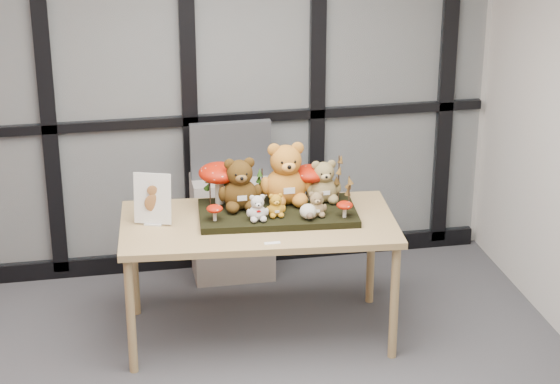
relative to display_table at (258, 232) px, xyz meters
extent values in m
plane|color=beige|center=(-0.72, 1.05, 0.72)|extent=(5.00, 0.00, 5.00)
cube|color=#2D383F|center=(-0.72, 1.02, 0.72)|extent=(4.90, 0.02, 2.70)
cube|color=black|center=(-0.72, 1.02, -0.62)|extent=(4.90, 0.06, 0.12)
cube|color=black|center=(-0.72, 1.02, 0.37)|extent=(4.90, 0.06, 0.06)
cube|color=black|center=(-1.17, 1.02, 0.72)|extent=(0.10, 0.06, 2.70)
cube|color=black|center=(-0.27, 1.02, 0.72)|extent=(0.10, 0.06, 2.70)
cube|color=black|center=(0.58, 1.02, 0.72)|extent=(0.10, 0.06, 2.70)
cube|color=black|center=(1.48, 1.02, 0.72)|extent=(0.10, 0.06, 2.70)
cube|color=#A18957|center=(0.00, 0.00, 0.05)|extent=(1.64, 0.92, 0.04)
cylinder|color=#A18957|center=(-0.77, -0.28, -0.32)|extent=(0.05, 0.05, 0.70)
cylinder|color=#A18957|center=(-0.71, 0.41, -0.32)|extent=(0.05, 0.05, 0.70)
cylinder|color=#A18957|center=(0.71, -0.41, -0.32)|extent=(0.05, 0.05, 0.70)
cylinder|color=#A18957|center=(0.77, 0.28, -0.32)|extent=(0.05, 0.05, 0.70)
cube|color=black|center=(0.12, 0.05, 0.09)|extent=(0.94, 0.53, 0.04)
cube|color=silver|center=(-0.60, 0.07, 0.07)|extent=(0.11, 0.09, 0.01)
cube|color=white|center=(-0.60, 0.07, 0.22)|extent=(0.22, 0.11, 0.30)
ellipsoid|color=brown|center=(-0.60, 0.06, 0.20)|extent=(0.10, 0.01, 0.11)
ellipsoid|color=brown|center=(-0.60, 0.06, 0.28)|extent=(0.06, 0.01, 0.06)
cube|color=white|center=(0.02, -0.32, 0.07)|extent=(0.09, 0.03, 0.00)
cube|color=#A79E95|center=(-0.03, 0.83, -0.32)|extent=(0.53, 0.31, 0.70)
cube|color=#474A4E|center=(-0.03, 0.85, 0.22)|extent=(0.53, 0.05, 0.37)
cube|color=black|center=(-0.03, 0.82, 0.22)|extent=(0.46, 0.00, 0.31)
camera|label=1|loc=(-0.90, -5.29, 2.37)|focal=65.00mm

